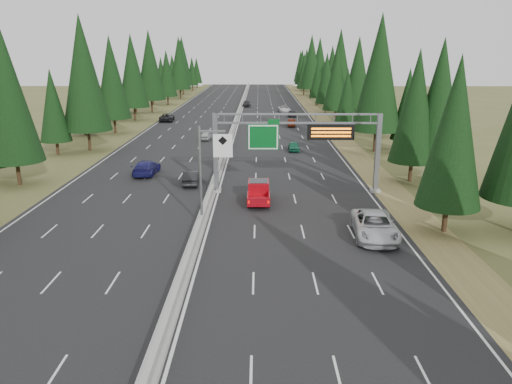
% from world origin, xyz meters
% --- Properties ---
extents(road, '(32.00, 260.00, 0.08)m').
position_xyz_m(road, '(0.00, 80.00, 0.04)').
color(road, black).
rests_on(road, ground).
extents(shoulder_right, '(3.60, 260.00, 0.06)m').
position_xyz_m(shoulder_right, '(17.80, 80.00, 0.03)').
color(shoulder_right, olive).
rests_on(shoulder_right, ground).
extents(shoulder_left, '(3.60, 260.00, 0.06)m').
position_xyz_m(shoulder_left, '(-17.80, 80.00, 0.03)').
color(shoulder_left, '#4D5326').
rests_on(shoulder_left, ground).
extents(median_barrier, '(0.70, 260.00, 0.85)m').
position_xyz_m(median_barrier, '(0.00, 80.00, 0.41)').
color(median_barrier, gray).
rests_on(median_barrier, road).
extents(sign_gantry, '(16.75, 0.98, 7.80)m').
position_xyz_m(sign_gantry, '(8.92, 34.88, 5.27)').
color(sign_gantry, slate).
rests_on(sign_gantry, road).
extents(hov_sign_pole, '(2.80, 0.50, 8.00)m').
position_xyz_m(hov_sign_pole, '(0.58, 24.97, 4.72)').
color(hov_sign_pole, slate).
rests_on(hov_sign_pole, road).
extents(tree_row_right, '(11.57, 242.26, 18.86)m').
position_xyz_m(tree_row_right, '(22.37, 71.16, 9.33)').
color(tree_row_right, black).
rests_on(tree_row_right, ground).
extents(tree_row_left, '(12.01, 240.76, 18.75)m').
position_xyz_m(tree_row_left, '(-21.66, 73.08, 9.31)').
color(tree_row_left, black).
rests_on(tree_row_left, ground).
extents(silver_minivan, '(3.49, 6.81, 1.84)m').
position_xyz_m(silver_minivan, '(13.26, 22.32, 1.00)').
color(silver_minivan, silver).
rests_on(silver_minivan, road).
extents(red_pickup, '(2.01, 5.64, 1.84)m').
position_xyz_m(red_pickup, '(4.56, 31.81, 1.10)').
color(red_pickup, black).
rests_on(red_pickup, road).
extents(car_ahead_green, '(1.63, 3.83, 1.29)m').
position_xyz_m(car_ahead_green, '(9.54, 56.57, 0.73)').
color(car_ahead_green, '#155F41').
rests_on(car_ahead_green, road).
extents(car_ahead_dkred, '(1.63, 4.08, 1.32)m').
position_xyz_m(car_ahead_dkred, '(10.73, 80.95, 0.74)').
color(car_ahead_dkred, '#5B1C0D').
rests_on(car_ahead_dkred, road).
extents(car_ahead_dkgrey, '(1.96, 4.47, 1.28)m').
position_xyz_m(car_ahead_dkgrey, '(11.80, 95.65, 0.72)').
color(car_ahead_dkgrey, black).
rests_on(car_ahead_dkgrey, road).
extents(car_ahead_white, '(2.93, 5.50, 1.47)m').
position_xyz_m(car_ahead_white, '(10.52, 104.02, 0.82)').
color(car_ahead_white, silver).
rests_on(car_ahead_white, road).
extents(car_ahead_far, '(2.18, 4.78, 1.59)m').
position_xyz_m(car_ahead_far, '(1.50, 116.48, 0.88)').
color(car_ahead_far, black).
rests_on(car_ahead_far, road).
extents(car_onc_near, '(1.81, 4.49, 1.45)m').
position_xyz_m(car_onc_near, '(-2.56, 37.86, 0.81)').
color(car_onc_near, black).
rests_on(car_onc_near, road).
extents(car_onc_blue, '(2.48, 5.67, 1.62)m').
position_xyz_m(car_onc_blue, '(-8.22, 42.28, 0.89)').
color(car_onc_blue, navy).
rests_on(car_onc_blue, road).
extents(car_onc_white, '(1.89, 3.93, 1.30)m').
position_xyz_m(car_onc_white, '(-3.82, 65.81, 0.73)').
color(car_onc_white, '#B2B2B2').
rests_on(car_onc_white, road).
extents(car_onc_far, '(2.94, 5.85, 1.59)m').
position_xyz_m(car_onc_far, '(-14.06, 88.18, 0.87)').
color(car_onc_far, black).
rests_on(car_onc_far, road).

